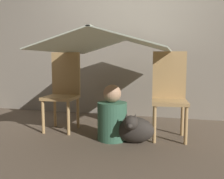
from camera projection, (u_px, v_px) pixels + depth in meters
ground_plane at (109, 138)px, 2.72m from camera, size 8.80×8.80×0.00m
wall_back at (130, 33)px, 3.73m from camera, size 7.00×0.05×2.50m
chair_left at (63, 89)px, 3.04m from camera, size 0.38×0.38×0.94m
chair_right at (169, 92)px, 2.72m from camera, size 0.40×0.40×0.94m
sheet_canopy at (112, 43)px, 2.74m from camera, size 1.27×1.52×0.19m
person_front at (112, 117)px, 2.65m from camera, size 0.31×0.31×0.59m
dog at (133, 129)px, 2.55m from camera, size 0.42×0.37×0.33m
floor_cushion at (130, 130)px, 2.88m from camera, size 0.36×0.29×0.10m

